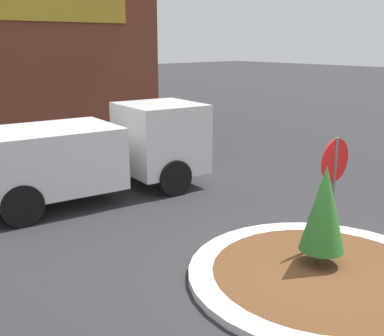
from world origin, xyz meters
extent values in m
plane|color=#2D2D30|center=(0.00, 0.00, 0.00)|extent=(120.00, 120.00, 0.00)
cylinder|color=silver|center=(0.00, 0.00, 0.06)|extent=(4.22, 4.22, 0.12)
cylinder|color=brown|center=(0.00, 0.00, 0.06)|extent=(3.46, 3.46, 0.12)
cylinder|color=#4C4C51|center=(1.01, 0.58, 1.02)|extent=(0.07, 0.07, 2.04)
cylinder|color=#B71414|center=(1.01, 0.58, 1.64)|extent=(0.76, 0.03, 0.76)
cylinder|color=brown|center=(0.22, 0.21, 0.24)|extent=(0.08, 0.08, 0.24)
cone|color=#2D6B28|center=(0.22, 0.21, 1.06)|extent=(0.72, 0.72, 1.40)
cube|color=silver|center=(1.17, 5.73, 1.25)|extent=(2.07, 2.14, 1.71)
cube|color=silver|center=(-1.93, 6.10, 1.08)|extent=(3.69, 2.44, 1.37)
cube|color=black|center=(1.82, 5.65, 1.54)|extent=(0.24, 1.73, 0.60)
cylinder|color=black|center=(1.11, 6.68, 0.43)|extent=(0.89, 0.33, 0.87)
cylinder|color=black|center=(0.89, 4.82, 0.43)|extent=(0.89, 0.33, 0.87)
cylinder|color=black|center=(-2.67, 5.24, 0.43)|extent=(0.89, 0.33, 0.87)
cube|color=brown|center=(0.96, 15.39, 2.76)|extent=(10.31, 6.00, 5.51)
cube|color=#B28E23|center=(0.96, 12.36, 4.70)|extent=(7.22, 0.08, 0.90)
camera|label=1|loc=(-6.01, -3.84, 3.61)|focal=45.00mm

